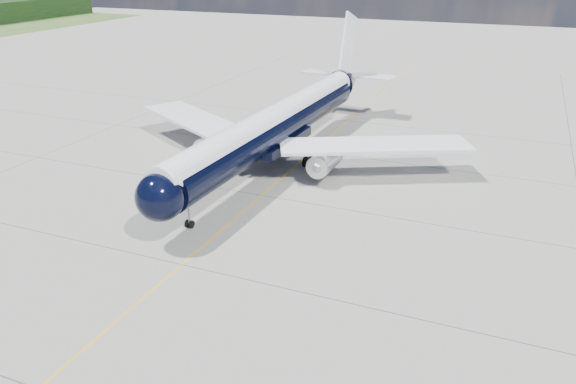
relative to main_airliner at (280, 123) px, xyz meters
name	(u,v)px	position (x,y,z in m)	size (l,w,h in m)	color
ground	(281,179)	(2.24, -5.08, -4.73)	(320.00, 320.00, 0.00)	gray
taxiway_centerline	(262,195)	(2.24, -10.08, -4.73)	(0.16, 160.00, 0.01)	#F2AB0C
main_airliner	(280,123)	(0.00, 0.00, 0.00)	(43.37, 52.76, 15.25)	black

